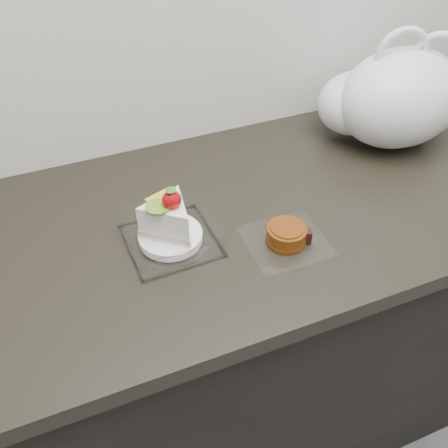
# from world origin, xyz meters

# --- Properties ---
(counter) EXTENTS (2.04, 0.64, 0.90)m
(counter) POSITION_xyz_m (0.00, 1.69, 0.45)
(counter) COLOR black
(counter) RESTS_ON ground
(cake_tray) EXTENTS (0.18, 0.18, 0.14)m
(cake_tray) POSITION_xyz_m (-0.27, 1.65, 0.94)
(cake_tray) COLOR white
(cake_tray) RESTS_ON counter
(mooncake_wrap) EXTENTS (0.16, 0.15, 0.04)m
(mooncake_wrap) POSITION_xyz_m (-0.05, 1.57, 0.91)
(mooncake_wrap) COLOR white
(mooncake_wrap) RESTS_ON counter
(plastic_bag) EXTENTS (0.39, 0.35, 0.29)m
(plastic_bag) POSITION_xyz_m (0.34, 1.81, 1.01)
(plastic_bag) COLOR silver
(plastic_bag) RESTS_ON counter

